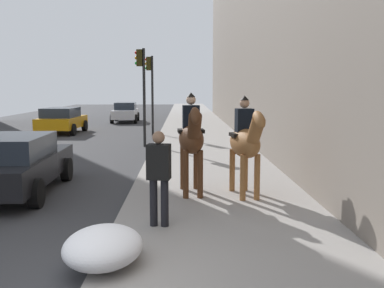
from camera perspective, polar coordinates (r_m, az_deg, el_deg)
mounted_horse_near at (r=10.01m, az=-0.07°, el=0.82°), size 2.15×0.67×2.34m
mounted_horse_far at (r=9.91m, az=6.96°, el=0.34°), size 2.15×0.78×2.27m
pedestrian_greeting at (r=7.76m, az=-4.31°, el=-3.64°), size 0.32×0.44×1.70m
car_near_lane at (r=25.53m, az=-16.52°, el=3.03°), size 3.93×2.21×1.44m
car_mid_lane at (r=32.93m, az=-8.62°, el=4.15°), size 4.37×2.00×1.44m
car_far_lane at (r=11.42m, az=-21.71°, el=-2.33°), size 4.50×1.97×1.44m
traffic_light_near_curb at (r=19.02m, az=-6.49°, el=8.00°), size 0.20×0.44×4.20m
traffic_light_far_curb at (r=23.48m, az=-5.37°, el=7.89°), size 0.20×0.44×4.19m
snow_pile_near at (r=6.43m, az=-11.44°, el=-12.89°), size 1.44×1.10×0.50m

